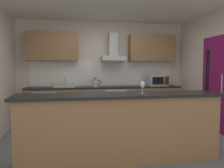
{
  "coord_description": "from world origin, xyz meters",
  "views": [
    {
      "loc": [
        -0.83,
        -3.87,
        1.36
      ],
      "look_at": [
        -0.04,
        0.44,
        1.05
      ],
      "focal_mm": 35.11,
      "sensor_mm": 36.0,
      "label": 1
    }
  ],
  "objects_px": {
    "kettle": "(95,83)",
    "range_hood": "(113,52)",
    "microwave": "(158,80)",
    "oven": "(114,103)",
    "wine_glass": "(143,85)",
    "refrigerator": "(46,107)",
    "sink": "(65,86)"
  },
  "relations": [
    {
      "from": "kettle",
      "to": "range_hood",
      "type": "bearing_deg",
      "value": 18.59
    },
    {
      "from": "oven",
      "to": "refrigerator",
      "type": "relative_size",
      "value": 0.94
    },
    {
      "from": "sink",
      "to": "range_hood",
      "type": "xyz_separation_m",
      "value": [
        1.24,
        0.12,
        0.86
      ]
    },
    {
      "from": "refrigerator",
      "to": "kettle",
      "type": "bearing_deg",
      "value": -1.46
    },
    {
      "from": "oven",
      "to": "wine_glass",
      "type": "height_order",
      "value": "wine_glass"
    },
    {
      "from": "microwave",
      "to": "oven",
      "type": "bearing_deg",
      "value": 178.63
    },
    {
      "from": "kettle",
      "to": "range_hood",
      "type": "relative_size",
      "value": 0.4
    },
    {
      "from": "oven",
      "to": "refrigerator",
      "type": "distance_m",
      "value": 1.7
    },
    {
      "from": "kettle",
      "to": "wine_glass",
      "type": "height_order",
      "value": "wine_glass"
    },
    {
      "from": "sink",
      "to": "kettle",
      "type": "bearing_deg",
      "value": -3.37
    },
    {
      "from": "range_hood",
      "to": "wine_glass",
      "type": "bearing_deg",
      "value": -91.21
    },
    {
      "from": "oven",
      "to": "range_hood",
      "type": "height_order",
      "value": "range_hood"
    },
    {
      "from": "kettle",
      "to": "microwave",
      "type": "bearing_deg",
      "value": 0.2
    },
    {
      "from": "sink",
      "to": "range_hood",
      "type": "bearing_deg",
      "value": 5.45
    },
    {
      "from": "range_hood",
      "to": "refrigerator",
      "type": "bearing_deg",
      "value": -175.54
    },
    {
      "from": "microwave",
      "to": "sink",
      "type": "relative_size",
      "value": 1.0
    },
    {
      "from": "refrigerator",
      "to": "wine_glass",
      "type": "relative_size",
      "value": 4.78
    },
    {
      "from": "refrigerator",
      "to": "sink",
      "type": "xyz_separation_m",
      "value": [
        0.45,
        0.01,
        0.5
      ]
    },
    {
      "from": "microwave",
      "to": "kettle",
      "type": "relative_size",
      "value": 1.73
    },
    {
      "from": "microwave",
      "to": "kettle",
      "type": "bearing_deg",
      "value": -179.8
    },
    {
      "from": "microwave",
      "to": "wine_glass",
      "type": "relative_size",
      "value": 2.81
    },
    {
      "from": "refrigerator",
      "to": "range_hood",
      "type": "bearing_deg",
      "value": 4.46
    },
    {
      "from": "wine_glass",
      "to": "refrigerator",
      "type": "bearing_deg",
      "value": 123.51
    },
    {
      "from": "oven",
      "to": "wine_glass",
      "type": "relative_size",
      "value": 4.5
    },
    {
      "from": "oven",
      "to": "microwave",
      "type": "distance_m",
      "value": 1.31
    },
    {
      "from": "sink",
      "to": "kettle",
      "type": "height_order",
      "value": "sink"
    },
    {
      "from": "microwave",
      "to": "kettle",
      "type": "distance_m",
      "value": 1.65
    },
    {
      "from": "oven",
      "to": "wine_glass",
      "type": "distance_m",
      "value": 2.57
    },
    {
      "from": "refrigerator",
      "to": "range_hood",
      "type": "height_order",
      "value": "range_hood"
    },
    {
      "from": "wine_glass",
      "to": "microwave",
      "type": "bearing_deg",
      "value": 63.48
    },
    {
      "from": "refrigerator",
      "to": "kettle",
      "type": "distance_m",
      "value": 1.34
    },
    {
      "from": "oven",
      "to": "wine_glass",
      "type": "bearing_deg",
      "value": -91.28
    }
  ]
}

